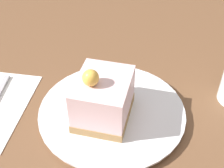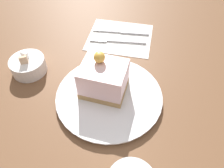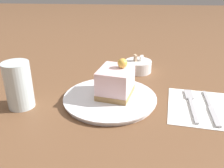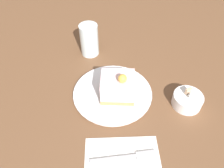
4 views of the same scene
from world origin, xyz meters
The scene contains 7 objects.
ground_plane centered at (0.00, 0.00, 0.00)m, with size 4.00×4.00×0.00m, color brown.
plate centered at (0.02, 0.02, 0.01)m, with size 0.26×0.26×0.01m.
cake_slice centered at (0.03, 0.04, 0.05)m, with size 0.11×0.12×0.11m.
napkin centered at (0.27, 0.00, 0.00)m, with size 0.20×0.23×0.00m.
fork centered at (0.24, 0.02, 0.01)m, with size 0.03×0.18×0.00m.
sugar_bowl centered at (0.10, 0.25, 0.02)m, with size 0.09×0.09×0.06m.
drinking_glass centered at (-0.22, -0.02, 0.06)m, with size 0.07×0.07×0.13m.
Camera 4 is at (0.49, -0.07, 0.56)m, focal length 35.00 mm.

